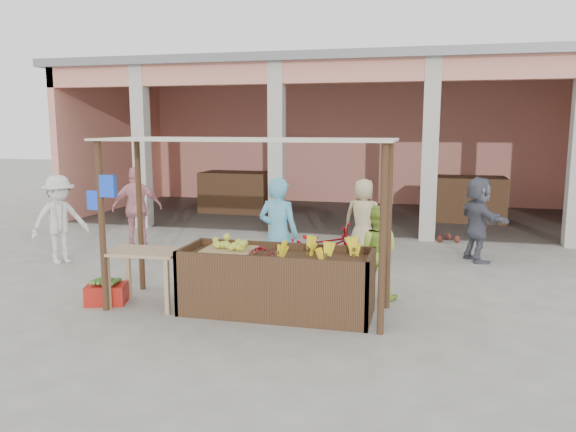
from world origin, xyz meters
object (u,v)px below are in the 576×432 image
(side_table, at_px, (146,260))
(red_crate, at_px, (107,294))
(fruit_stall, at_px, (277,285))
(vendor_green, at_px, (376,250))
(vendor_blue, at_px, (278,231))
(motorcycle, at_px, (321,247))

(side_table, xyz_separation_m, red_crate, (-0.62, -0.07, -0.53))
(fruit_stall, height_order, red_crate, fruit_stall)
(red_crate, bearing_deg, side_table, -11.14)
(fruit_stall, xyz_separation_m, vendor_green, (1.26, 1.03, 0.34))
(vendor_blue, xyz_separation_m, motorcycle, (0.42, 1.38, -0.51))
(fruit_stall, xyz_separation_m, red_crate, (-2.50, -0.18, -0.26))
(fruit_stall, relative_size, red_crate, 4.72)
(red_crate, distance_m, vendor_green, 4.00)
(side_table, distance_m, red_crate, 0.82)
(fruit_stall, distance_m, motorcycle, 2.36)
(red_crate, bearing_deg, fruit_stall, -12.99)
(side_table, bearing_deg, fruit_stall, -0.46)
(fruit_stall, xyz_separation_m, side_table, (-1.89, -0.12, 0.27))
(fruit_stall, height_order, vendor_green, vendor_green)
(side_table, bearing_deg, red_crate, -178.00)
(fruit_stall, bearing_deg, motorcycle, 85.41)
(vendor_green, xyz_separation_m, motorcycle, (-1.07, 1.32, -0.29))
(fruit_stall, relative_size, vendor_green, 1.76)
(motorcycle, bearing_deg, vendor_green, -136.32)
(fruit_stall, relative_size, motorcycle, 1.52)
(side_table, bearing_deg, vendor_green, 16.09)
(motorcycle, bearing_deg, vendor_blue, 167.92)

